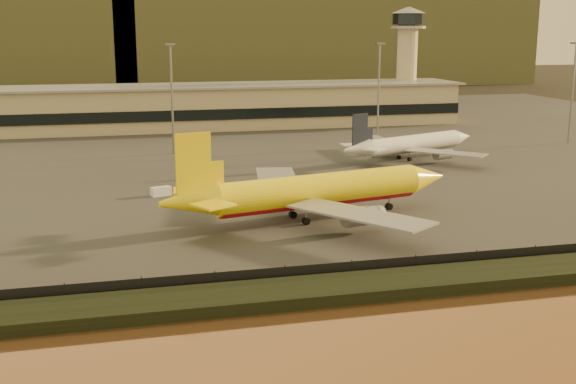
{
  "coord_description": "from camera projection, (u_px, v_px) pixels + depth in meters",
  "views": [
    {
      "loc": [
        -24.58,
        -88.64,
        28.67
      ],
      "look_at": [
        0.62,
        12.0,
        5.27
      ],
      "focal_mm": 45.0,
      "sensor_mm": 36.0,
      "label": 1
    }
  ],
  "objects": [
    {
      "name": "ground",
      "position": [
        305.0,
        250.0,
        96.01
      ],
      "size": [
        900.0,
        900.0,
        0.0
      ],
      "primitive_type": "plane",
      "color": "black",
      "rests_on": "ground"
    },
    {
      "name": "gse_vehicle_yellow",
      "position": [
        334.0,
        192.0,
        124.85
      ],
      "size": [
        4.84,
        2.7,
        2.07
      ],
      "primitive_type": "cube",
      "rotation": [
        0.0,
        0.0,
        -0.14
      ],
      "color": "yellow",
      "rests_on": "tarmac"
    },
    {
      "name": "gse_vehicle_white",
      "position": [
        161.0,
        191.0,
        126.41
      ],
      "size": [
        3.77,
        2.53,
        1.56
      ],
      "primitive_type": "cube",
      "rotation": [
        0.0,
        0.0,
        0.31
      ],
      "color": "white",
      "rests_on": "tarmac"
    },
    {
      "name": "tarmac",
      "position": [
        208.0,
        143.0,
        185.89
      ],
      "size": [
        320.0,
        220.0,
        0.2
      ],
      "primitive_type": "cube",
      "color": "#2D2D2D",
      "rests_on": "ground"
    },
    {
      "name": "perimeter_fence",
      "position": [
        335.0,
        272.0,
        83.43
      ],
      "size": [
        300.0,
        0.05,
        2.2
      ],
      "primitive_type": "cube",
      "color": "black",
      "rests_on": "tarmac"
    },
    {
      "name": "dhl_cargo_jet",
      "position": [
        315.0,
        192.0,
        109.91
      ],
      "size": [
        48.58,
        46.79,
        14.6
      ],
      "rotation": [
        0.0,
        0.0,
        0.22
      ],
      "color": "yellow",
      "rests_on": "tarmac"
    },
    {
      "name": "distant_hills",
      "position": [
        110.0,
        25.0,
        405.92
      ],
      "size": [
        470.0,
        160.0,
        70.0
      ],
      "color": "brown",
      "rests_on": "ground"
    },
    {
      "name": "embankment",
      "position": [
        346.0,
        288.0,
        79.77
      ],
      "size": [
        320.0,
        7.0,
        1.4
      ],
      "primitive_type": "cube",
      "color": "black",
      "rests_on": "ground"
    },
    {
      "name": "white_narrowbody_jet",
      "position": [
        411.0,
        144.0,
        161.69
      ],
      "size": [
        37.63,
        35.52,
        11.26
      ],
      "rotation": [
        0.0,
        0.0,
        0.38
      ],
      "color": "white",
      "rests_on": "tarmac"
    },
    {
      "name": "terminal_building",
      "position": [
        143.0,
        108.0,
        210.0
      ],
      "size": [
        202.0,
        25.0,
        12.6
      ],
      "color": "tan",
      "rests_on": "tarmac"
    },
    {
      "name": "control_tower",
      "position": [
        407.0,
        52.0,
        231.8
      ],
      "size": [
        11.2,
        11.2,
        35.5
      ],
      "color": "tan",
      "rests_on": "tarmac"
    },
    {
      "name": "apron_light_masts",
      "position": [
        282.0,
        87.0,
        167.08
      ],
      "size": [
        152.2,
        12.2,
        25.4
      ],
      "color": "slate",
      "rests_on": "tarmac"
    }
  ]
}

